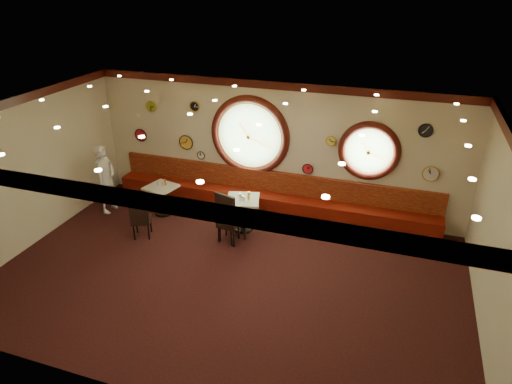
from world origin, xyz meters
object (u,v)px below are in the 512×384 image
object	(u,v)px
table_b	(243,210)
chair_c	(229,215)
condiment_a_bottle	(165,182)
waiter	(106,179)
chair_a	(140,216)
condiment_a_pepper	(163,185)
chair_b	(226,220)
condiment_c_bottle	(248,196)
condiment_a_salt	(157,184)
condiment_b_pepper	(244,199)
condiment_b_salt	(241,196)
table_c	(244,211)
table_a	(162,197)
condiment_b_bottle	(249,196)
condiment_c_salt	(240,195)
condiment_c_pepper	(243,198)

from	to	relation	value
table_b	chair_c	distance (m)	0.65
condiment_a_bottle	waiter	size ratio (longest dim) A/B	0.09
chair_a	condiment_a_pepper	xyz separation A→B (m)	(-0.08, 1.18, 0.23)
chair_b	chair_c	bearing A→B (deg)	28.63
condiment_c_bottle	waiter	bearing A→B (deg)	-175.27
condiment_a_salt	condiment_b_pepper	xyz separation A→B (m)	(2.28, -0.19, 0.06)
chair_a	condiment_b_salt	bearing A→B (deg)	7.81
table_c	condiment_b_pepper	xyz separation A→B (m)	(0.04, -0.12, 0.37)
table_b	condiment_b_salt	xyz separation A→B (m)	(-0.06, 0.03, 0.35)
condiment_a_salt	chair_c	bearing A→B (deg)	-18.71
condiment_a_pepper	condiment_b_pepper	size ratio (longest dim) A/B	0.87
chair_c	condiment_a_salt	bearing A→B (deg)	179.15
table_b	condiment_b_pepper	size ratio (longest dim) A/B	8.07
table_a	condiment_b_pepper	xyz separation A→B (m)	(2.18, -0.17, 0.38)
table_b	chair_a	world-z (taller)	chair_a
table_b	condiment_b_bottle	xyz separation A→B (m)	(0.13, 0.03, 0.38)
condiment_c_salt	waiter	size ratio (longest dim) A/B	0.06
condiment_b_pepper	condiment_c_pepper	bearing A→B (deg)	119.00
table_a	chair_a	distance (m)	1.18
chair_b	condiment_b_salt	size ratio (longest dim) A/B	5.66
table_c	condiment_a_salt	size ratio (longest dim) A/B	9.33
condiment_a_salt	condiment_a_bottle	distance (m)	0.19
chair_b	condiment_c_bottle	bearing A→B (deg)	80.76
table_c	condiment_a_pepper	size ratio (longest dim) A/B	9.05
condiment_a_bottle	condiment_c_pepper	bearing A→B (deg)	-4.21
waiter	condiment_b_salt	bearing A→B (deg)	-88.93
condiment_c_salt	condiment_a_pepper	bearing A→B (deg)	-179.52
chair_c	condiment_b_bottle	size ratio (longest dim) A/B	4.20
chair_b	condiment_b_salt	bearing A→B (deg)	90.57
table_b	condiment_a_pepper	size ratio (longest dim) A/B	9.28
condiment_a_pepper	condiment_c_salt	bearing A→B (deg)	0.48
condiment_c_pepper	condiment_c_salt	bearing A→B (deg)	142.29
table_a	condiment_c_bottle	world-z (taller)	condiment_c_bottle
condiment_b_bottle	waiter	bearing A→B (deg)	-176.88
condiment_a_pepper	waiter	size ratio (longest dim) A/B	0.05
table_a	condiment_b_salt	xyz separation A→B (m)	(2.07, -0.06, 0.38)
condiment_b_salt	condiment_b_pepper	size ratio (longest dim) A/B	0.99
table_c	chair_a	distance (m)	2.31
chair_a	condiment_b_bottle	xyz separation A→B (m)	(2.14, 1.10, 0.32)
condiment_c_salt	condiment_a_pepper	xyz separation A→B (m)	(-1.97, -0.02, -0.01)
chair_b	condiment_b_bottle	size ratio (longest dim) A/B	3.41
condiment_b_bottle	condiment_a_salt	bearing A→B (deg)	178.20
condiment_c_salt	condiment_c_bottle	xyz separation A→B (m)	(0.21, 0.00, 0.02)
table_c	condiment_b_pepper	world-z (taller)	condiment_b_pepper
table_a	chair_a	size ratio (longest dim) A/B	1.36
condiment_b_bottle	chair_b	bearing A→B (deg)	-113.08
condiment_a_salt	chair_a	bearing A→B (deg)	-79.55
condiment_a_salt	condiment_c_salt	world-z (taller)	condiment_c_salt
condiment_c_salt	condiment_b_bottle	xyz separation A→B (m)	(0.25, -0.09, 0.08)
table_b	condiment_a_salt	size ratio (longest dim) A/B	9.57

